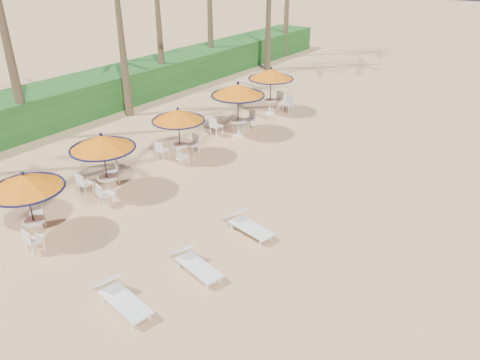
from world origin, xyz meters
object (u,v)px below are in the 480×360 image
(station_2, at_px, (178,122))
(lounger_far, at_px, (247,224))
(lounger_mid, at_px, (195,263))
(station_4, at_px, (272,78))
(station_3, at_px, (237,96))
(station_1, at_px, (102,150))
(lounger_near, at_px, (120,297))
(station_0, at_px, (26,188))

(station_2, height_order, lounger_far, station_2)
(lounger_mid, bearing_deg, station_4, 126.83)
(station_2, height_order, station_3, station_3)
(station_1, distance_m, station_2, 3.88)
(station_2, distance_m, lounger_near, 9.18)
(station_3, relative_size, lounger_near, 1.32)
(station_4, height_order, lounger_far, station_4)
(station_0, xyz_separation_m, lounger_far, (5.04, 4.12, -1.47))
(lounger_near, height_order, lounger_far, lounger_near)
(station_0, bearing_deg, station_2, 94.17)
(station_2, xyz_separation_m, lounger_far, (5.56, -2.96, -1.37))
(station_1, distance_m, lounger_far, 5.83)
(station_2, relative_size, lounger_near, 1.16)
(station_3, distance_m, lounger_near, 12.34)
(station_2, bearing_deg, station_4, 91.52)
(station_0, bearing_deg, station_3, 91.23)
(station_4, relative_size, lounger_mid, 1.34)
(station_1, height_order, lounger_far, station_1)
(station_0, height_order, station_2, station_0)
(lounger_mid, height_order, lounger_far, lounger_far)
(station_1, bearing_deg, lounger_near, -36.69)
(station_1, height_order, station_2, station_1)
(lounger_near, bearing_deg, station_3, 121.17)
(station_0, relative_size, station_1, 0.97)
(lounger_mid, bearing_deg, station_0, -149.08)
(station_0, distance_m, lounger_mid, 5.49)
(station_1, relative_size, station_4, 0.96)
(station_1, xyz_separation_m, station_3, (0.30, 7.58, 0.15))
(station_2, bearing_deg, station_0, -85.83)
(lounger_near, bearing_deg, station_4, 117.61)
(station_3, height_order, lounger_far, station_3)
(station_3, distance_m, station_4, 3.77)
(station_0, bearing_deg, lounger_mid, 18.11)
(station_4, bearing_deg, station_1, -89.09)
(station_1, height_order, station_4, station_4)
(station_1, relative_size, lounger_near, 1.22)
(station_1, relative_size, lounger_far, 1.28)
(station_2, bearing_deg, lounger_far, -28.06)
(lounger_mid, bearing_deg, station_3, 132.72)
(lounger_far, bearing_deg, station_4, 129.41)
(station_1, xyz_separation_m, lounger_far, (5.58, 0.92, -1.45))
(station_0, distance_m, lounger_far, 6.67)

